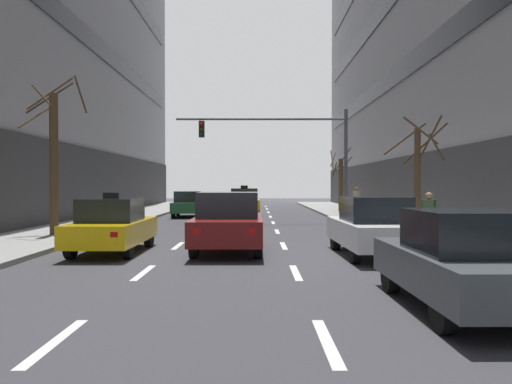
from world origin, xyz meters
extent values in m
plane|color=#38383D|center=(0.00, 0.00, 0.00)|extent=(120.00, 120.00, 0.00)
cube|color=gray|center=(6.92, 0.00, 0.07)|extent=(3.76, 80.00, 0.14)
cube|color=silver|center=(-1.68, -8.00, 0.00)|extent=(0.16, 2.00, 0.01)
cube|color=silver|center=(-1.68, -3.00, 0.00)|extent=(0.16, 2.00, 0.01)
cube|color=silver|center=(-1.68, 2.00, 0.00)|extent=(0.16, 2.00, 0.01)
cube|color=silver|center=(-1.68, 7.00, 0.00)|extent=(0.16, 2.00, 0.01)
cube|color=silver|center=(-1.68, 12.00, 0.00)|extent=(0.16, 2.00, 0.01)
cube|color=silver|center=(-1.68, 17.00, 0.00)|extent=(0.16, 2.00, 0.01)
cube|color=silver|center=(-1.68, 22.00, 0.00)|extent=(0.16, 2.00, 0.01)
cube|color=silver|center=(-1.68, 27.00, 0.00)|extent=(0.16, 2.00, 0.01)
cube|color=silver|center=(-1.68, 32.00, 0.00)|extent=(0.16, 2.00, 0.01)
cube|color=silver|center=(1.68, -8.00, 0.00)|extent=(0.16, 2.00, 0.01)
cube|color=silver|center=(1.68, -3.00, 0.00)|extent=(0.16, 2.00, 0.01)
cube|color=silver|center=(1.68, 2.00, 0.00)|extent=(0.16, 2.00, 0.01)
cube|color=silver|center=(1.68, 7.00, 0.00)|extent=(0.16, 2.00, 0.01)
cube|color=silver|center=(1.68, 12.00, 0.00)|extent=(0.16, 2.00, 0.01)
cube|color=silver|center=(1.68, 17.00, 0.00)|extent=(0.16, 2.00, 0.01)
cube|color=silver|center=(1.68, 22.00, 0.00)|extent=(0.16, 2.00, 0.01)
cube|color=silver|center=(1.68, 27.00, 0.00)|extent=(0.16, 2.00, 0.01)
cube|color=silver|center=(1.68, 32.00, 0.00)|extent=(0.16, 2.00, 0.01)
cylinder|color=black|center=(-0.83, 2.04, 0.35)|extent=(0.23, 0.69, 0.69)
cylinder|color=black|center=(0.85, 2.04, 0.35)|extent=(0.23, 0.69, 0.69)
cylinder|color=black|center=(-0.83, -0.80, 0.35)|extent=(0.23, 0.69, 0.69)
cylinder|color=black|center=(0.85, -0.80, 0.35)|extent=(0.23, 0.69, 0.69)
cube|color=maroon|center=(0.01, 0.62, 0.68)|extent=(1.93, 4.62, 0.67)
cube|color=black|center=(0.01, 0.41, 1.37)|extent=(1.68, 1.99, 0.71)
cube|color=white|center=(-0.66, 2.89, 0.80)|extent=(0.21, 0.08, 0.15)
cube|color=red|center=(-0.67, -1.65, 0.80)|extent=(0.21, 0.08, 0.15)
cube|color=white|center=(0.69, 2.89, 0.80)|extent=(0.21, 0.08, 0.15)
cube|color=red|center=(0.69, -1.65, 0.80)|extent=(0.21, 0.08, 0.15)
cylinder|color=black|center=(-4.12, 18.02, 0.31)|extent=(0.24, 0.63, 0.62)
cylinder|color=black|center=(-2.61, 18.09, 0.31)|extent=(0.24, 0.63, 0.62)
cylinder|color=black|center=(-4.00, 15.47, 0.31)|extent=(0.24, 0.63, 0.62)
cylinder|color=black|center=(-2.49, 15.54, 0.31)|extent=(0.24, 0.63, 0.62)
cube|color=#1E512D|center=(-3.30, 16.78, 0.61)|extent=(1.92, 4.23, 0.60)
cube|color=black|center=(-3.30, 16.59, 1.24)|extent=(1.59, 1.86, 0.64)
cube|color=white|center=(-4.00, 18.79, 0.72)|extent=(0.19, 0.08, 0.13)
cube|color=red|center=(-3.82, 14.72, 0.72)|extent=(0.19, 0.08, 0.13)
cube|color=white|center=(-2.79, 18.84, 0.72)|extent=(0.19, 0.08, 0.13)
cube|color=red|center=(-2.61, 14.77, 0.72)|extent=(0.19, 0.08, 0.13)
cylinder|color=black|center=(-0.83, 20.40, 0.34)|extent=(0.25, 0.69, 0.69)
cylinder|color=black|center=(0.84, 20.44, 0.34)|extent=(0.25, 0.69, 0.69)
cylinder|color=black|center=(-0.76, 17.59, 0.34)|extent=(0.25, 0.69, 0.69)
cylinder|color=black|center=(0.90, 17.63, 0.34)|extent=(0.25, 0.69, 0.69)
cube|color=yellow|center=(0.04, 19.02, 0.68)|extent=(2.02, 4.62, 0.67)
cube|color=black|center=(0.04, 18.81, 1.36)|extent=(1.71, 2.01, 0.71)
cube|color=white|center=(-0.69, 21.25, 0.79)|extent=(0.21, 0.09, 0.15)
cube|color=red|center=(-0.58, 16.75, 0.79)|extent=(0.21, 0.09, 0.15)
cube|color=white|center=(0.65, 21.28, 0.79)|extent=(0.21, 0.09, 0.15)
cube|color=red|center=(0.76, 16.79, 0.79)|extent=(0.21, 0.09, 0.15)
cube|color=black|center=(0.04, 18.81, 1.81)|extent=(0.46, 0.22, 0.19)
cylinder|color=black|center=(-4.03, 1.62, 0.31)|extent=(0.21, 0.62, 0.62)
cylinder|color=black|center=(-2.52, 1.62, 0.31)|extent=(0.21, 0.62, 0.62)
cylinder|color=black|center=(-4.04, -0.92, 0.31)|extent=(0.21, 0.62, 0.62)
cylinder|color=black|center=(-2.54, -0.93, 0.31)|extent=(0.21, 0.62, 0.62)
cube|color=yellow|center=(-3.28, 0.35, 0.61)|extent=(1.75, 4.16, 0.60)
cube|color=black|center=(-3.29, 0.16, 1.24)|extent=(1.52, 1.80, 0.64)
cube|color=white|center=(-3.88, 2.39, 0.72)|extent=(0.19, 0.08, 0.13)
cube|color=red|center=(-3.90, -1.68, 0.72)|extent=(0.19, 0.08, 0.13)
cube|color=white|center=(-2.67, 2.38, 0.72)|extent=(0.19, 0.08, 0.13)
cube|color=red|center=(-2.69, -1.69, 0.72)|extent=(0.19, 0.08, 0.13)
cube|color=black|center=(-3.29, 0.16, 1.64)|extent=(0.42, 0.19, 0.17)
cylinder|color=black|center=(3.22, -5.11, 0.31)|extent=(0.21, 0.62, 0.62)
cylinder|color=black|center=(4.73, -5.10, 0.31)|extent=(0.21, 0.62, 0.62)
cylinder|color=black|center=(3.25, -7.66, 0.31)|extent=(0.21, 0.62, 0.62)
cube|color=#474C51|center=(3.99, -6.38, 0.61)|extent=(1.78, 4.17, 0.60)
cube|color=black|center=(3.99, -6.57, 1.24)|extent=(1.53, 1.81, 0.64)
cube|color=white|center=(3.36, -4.35, 0.72)|extent=(0.19, 0.08, 0.13)
cube|color=red|center=(3.40, -8.42, 0.72)|extent=(0.19, 0.08, 0.13)
cube|color=white|center=(4.58, -4.34, 0.72)|extent=(0.19, 0.08, 0.13)
cylinder|color=black|center=(3.17, 0.96, 0.32)|extent=(0.23, 0.65, 0.65)
cylinder|color=black|center=(4.74, 1.00, 0.32)|extent=(0.23, 0.65, 0.65)
cylinder|color=black|center=(3.24, -1.69, 0.32)|extent=(0.23, 0.65, 0.65)
cylinder|color=black|center=(4.81, -1.65, 0.32)|extent=(0.23, 0.65, 0.65)
cube|color=white|center=(3.99, -0.35, 0.64)|extent=(1.92, 4.37, 0.63)
cube|color=black|center=(3.99, -0.54, 1.29)|extent=(1.62, 1.91, 0.67)
cube|color=white|center=(3.30, 1.76, 0.75)|extent=(0.20, 0.08, 0.14)
cube|color=red|center=(3.41, -2.48, 0.75)|extent=(0.20, 0.08, 0.14)
cube|color=white|center=(4.56, 1.79, 0.75)|extent=(0.20, 0.08, 0.14)
cube|color=red|center=(4.68, -2.45, 0.75)|extent=(0.20, 0.08, 0.14)
cylinder|color=#4C4C51|center=(5.44, 12.19, 2.98)|extent=(0.18, 0.18, 5.69)
cylinder|color=#4C4C51|center=(1.06, 12.19, 5.33)|extent=(8.75, 0.12, 0.12)
cube|color=black|center=(-2.00, 12.19, 4.81)|extent=(0.28, 0.24, 0.84)
sphere|color=red|center=(-2.00, 12.05, 5.07)|extent=(0.17, 0.17, 0.17)
sphere|color=#523505|center=(-2.00, 12.05, 4.81)|extent=(0.17, 0.17, 0.17)
sphere|color=#073E10|center=(-2.00, 12.05, 4.55)|extent=(0.17, 0.17, 0.17)
cylinder|color=#4C3823|center=(6.54, 3.95, 2.05)|extent=(0.22, 0.22, 3.81)
cylinder|color=#42301E|center=(7.07, 3.51, 3.24)|extent=(0.96, 1.14, 0.90)
cylinder|color=#42301E|center=(6.33, 4.77, 3.65)|extent=(1.70, 0.50, 1.24)
cylinder|color=#42301E|center=(7.02, 4.60, 3.45)|extent=(1.37, 1.04, 1.49)
cylinder|color=#42301E|center=(7.09, 4.12, 3.70)|extent=(0.42, 1.17, 1.37)
cylinder|color=#42301E|center=(6.47, 3.37, 3.82)|extent=(1.20, 0.22, 1.00)
cylinder|color=#4C3823|center=(-6.54, 4.35, 2.70)|extent=(0.31, 0.31, 5.13)
cylinder|color=#42301E|center=(-6.95, 5.05, 5.39)|extent=(1.49, 0.89, 1.37)
cylinder|color=#42301E|center=(-5.59, 4.46, 5.21)|extent=(0.30, 1.94, 1.06)
cylinder|color=#42301E|center=(-6.96, 5.07, 5.23)|extent=(1.52, 0.92, 1.33)
cylinder|color=#42301E|center=(-7.33, 4.61, 4.44)|extent=(0.61, 1.63, 1.02)
cylinder|color=#42301E|center=(-6.81, 3.91, 5.13)|extent=(0.94, 0.63, 0.86)
cylinder|color=#4C3823|center=(6.54, 20.41, 1.92)|extent=(0.31, 0.31, 3.57)
cylinder|color=#42301E|center=(6.15, 20.61, 2.99)|extent=(0.48, 0.85, 1.02)
cylinder|color=#42301E|center=(6.71, 20.99, 3.62)|extent=(1.23, 0.42, 1.79)
cylinder|color=#42301E|center=(6.05, 20.64, 3.66)|extent=(0.55, 1.06, 0.98)
cylinder|color=#42301E|center=(7.01, 20.63, 3.46)|extent=(0.51, 1.01, 0.77)
cylinder|color=#42301E|center=(5.95, 20.42, 3.66)|extent=(0.08, 1.25, 1.32)
cylinder|color=#383D59|center=(6.81, 15.98, 0.57)|extent=(0.13, 0.13, 0.86)
cylinder|color=#383D59|center=(6.69, 16.10, 0.57)|extent=(0.13, 0.13, 0.86)
cube|color=gray|center=(6.75, 16.04, 1.30)|extent=(0.38, 0.38, 0.61)
sphere|color=brown|center=(6.75, 16.04, 1.72)|extent=(0.22, 0.22, 0.22)
cylinder|color=gray|center=(6.91, 15.89, 1.33)|extent=(0.09, 0.09, 0.55)
cylinder|color=gray|center=(6.59, 16.20, 1.33)|extent=(0.09, 0.09, 0.55)
cylinder|color=#383D59|center=(5.75, 0.61, 0.54)|extent=(0.13, 0.13, 0.81)
cylinder|color=#383D59|center=(5.88, 0.50, 0.54)|extent=(0.13, 0.13, 0.81)
cube|color=#3F5938|center=(5.82, 0.55, 1.23)|extent=(0.39, 0.37, 0.57)
sphere|color=#9E704C|center=(5.82, 0.55, 1.62)|extent=(0.21, 0.21, 0.21)
cylinder|color=#3F5938|center=(5.65, 0.69, 1.26)|extent=(0.09, 0.09, 0.51)
cylinder|color=#3F5938|center=(5.99, 0.41, 1.26)|extent=(0.09, 0.09, 0.51)
camera|label=1|loc=(0.80, -14.32, 1.94)|focal=36.10mm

